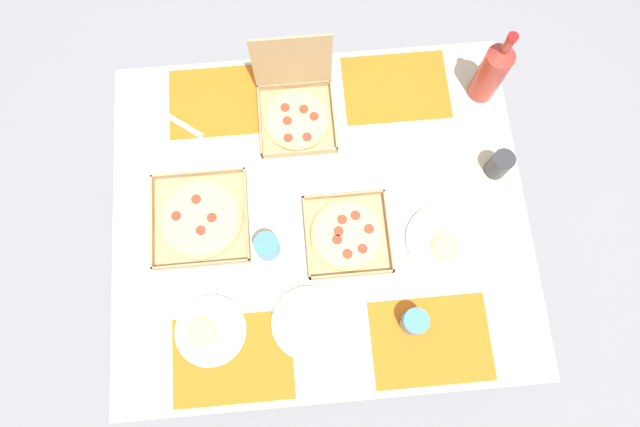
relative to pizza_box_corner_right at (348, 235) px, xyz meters
name	(u,v)px	position (x,y,z in m)	size (l,w,h in m)	color
ground_plane	(320,256)	(-0.08, 0.08, -0.75)	(6.00, 6.00, 0.00)	gray
dining_table	(320,221)	(-0.08, 0.08, -0.11)	(1.33, 1.15, 0.74)	#3F3328
placemat_near_left	(233,359)	(-0.38, -0.35, -0.01)	(0.36, 0.26, 0.00)	orange
placemat_near_right	(431,341)	(0.22, -0.35, -0.01)	(0.36, 0.26, 0.00)	orange
placemat_far_left	(222,101)	(-0.38, 0.50, -0.01)	(0.36, 0.26, 0.00)	orange
placemat_far_right	(396,87)	(0.22, 0.50, -0.01)	(0.36, 0.26, 0.00)	orange
pizza_box_corner_right	(348,235)	(0.00, 0.00, 0.00)	(0.26, 0.26, 0.04)	tan
pizza_box_corner_left	(200,219)	(-0.46, 0.09, 0.00)	(0.30, 0.30, 0.04)	tan
pizza_box_center	(296,107)	(-0.13, 0.44, 0.03)	(0.25, 0.26, 0.29)	tan
plate_far_right	(441,240)	(0.29, -0.04, 0.00)	(0.22, 0.22, 0.03)	white
plate_near_right	(308,323)	(-0.15, -0.26, 0.00)	(0.22, 0.22, 0.02)	white
plate_near_left	(210,331)	(-0.44, -0.26, 0.00)	(0.22, 0.22, 0.03)	white
soda_bottle	(492,71)	(0.50, 0.46, 0.12)	(0.09, 0.09, 0.32)	#B2382D
cup_dark	(414,322)	(0.17, -0.29, 0.03)	(0.08, 0.08, 0.09)	teal
cup_red	(499,164)	(0.50, 0.18, 0.04)	(0.07, 0.07, 0.10)	#333338
cup_spare	(267,246)	(-0.25, -0.02, 0.03)	(0.08, 0.08, 0.09)	teal
fork_by_near_left	(417,172)	(0.25, 0.19, -0.01)	(0.19, 0.02, 0.01)	#B7B7BC
knife_by_far_right	(499,302)	(0.44, -0.25, -0.01)	(0.21, 0.02, 0.01)	#B7B7BC
knife_by_far_left	(177,122)	(-0.53, 0.44, -0.01)	(0.21, 0.02, 0.01)	#B7B7BC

